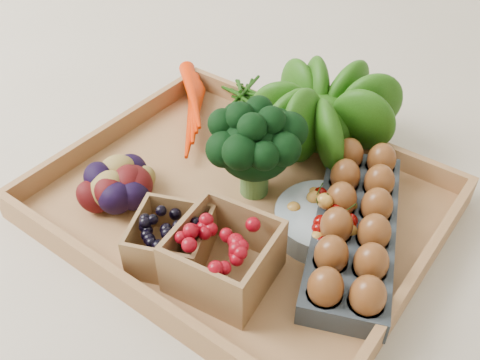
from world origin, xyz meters
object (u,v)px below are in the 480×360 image
Objects in this scene: cherry_bowl at (323,222)px; tray at (240,206)px; broccoli at (255,163)px; egg_carton at (354,232)px.

tray is at bearing -169.70° from cherry_bowl.
broccoli is 0.17m from egg_carton.
broccoli is (0.00, 0.03, 0.06)m from tray.
broccoli is 0.47× the size of egg_carton.
tray is 1.79× the size of egg_carton.
broccoli is at bearing 87.24° from tray.
tray is 4.05× the size of cherry_bowl.
broccoli is 1.06× the size of cherry_bowl.
tray is 0.13m from cherry_bowl.
broccoli is at bearing 175.13° from cherry_bowl.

